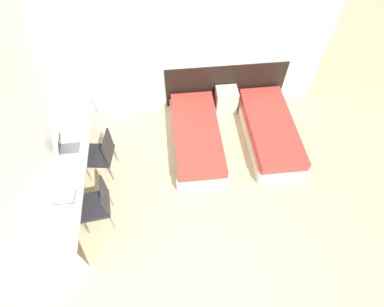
{
  "coord_description": "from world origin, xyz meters",
  "views": [
    {
      "loc": [
        -0.3,
        -0.77,
        4.59
      ],
      "look_at": [
        0.0,
        2.07,
        0.55
      ],
      "focal_mm": 28.0,
      "sensor_mm": 36.0,
      "label": 1
    }
  ],
  "objects_px": {
    "bed_near_window": "(197,137)",
    "laptop": "(66,147)",
    "chair_near_notebook": "(98,203)",
    "bed_near_door": "(270,130)",
    "nightstand": "(226,99)",
    "chair_near_laptop": "(102,153)"
  },
  "relations": [
    {
      "from": "bed_near_window",
      "to": "bed_near_door",
      "type": "distance_m",
      "value": 1.41
    },
    {
      "from": "bed_near_door",
      "to": "chair_near_notebook",
      "type": "xyz_separation_m",
      "value": [
        -3.06,
        -1.37,
        0.33
      ]
    },
    {
      "from": "bed_near_door",
      "to": "nightstand",
      "type": "height_order",
      "value": "nightstand"
    },
    {
      "from": "nightstand",
      "to": "bed_near_door",
      "type": "bearing_deg",
      "value": -50.21
    },
    {
      "from": "bed_near_door",
      "to": "chair_near_laptop",
      "type": "xyz_separation_m",
      "value": [
        -3.06,
        -0.45,
        0.33
      ]
    },
    {
      "from": "bed_near_window",
      "to": "bed_near_door",
      "type": "relative_size",
      "value": 1.0
    },
    {
      "from": "bed_near_door",
      "to": "laptop",
      "type": "distance_m",
      "value": 3.63
    },
    {
      "from": "chair_near_laptop",
      "to": "bed_near_window",
      "type": "bearing_deg",
      "value": 23.19
    },
    {
      "from": "chair_near_laptop",
      "to": "laptop",
      "type": "distance_m",
      "value": 0.56
    },
    {
      "from": "laptop",
      "to": "chair_near_notebook",
      "type": "bearing_deg",
      "value": -63.28
    },
    {
      "from": "bed_near_window",
      "to": "laptop",
      "type": "bearing_deg",
      "value": -167.99
    },
    {
      "from": "bed_near_door",
      "to": "laptop",
      "type": "xyz_separation_m",
      "value": [
        -3.55,
        -0.46,
        0.6
      ]
    },
    {
      "from": "bed_near_window",
      "to": "nightstand",
      "type": "distance_m",
      "value": 1.1
    },
    {
      "from": "bed_near_door",
      "to": "chair_near_notebook",
      "type": "relative_size",
      "value": 2.17
    },
    {
      "from": "chair_near_laptop",
      "to": "nightstand",
      "type": "bearing_deg",
      "value": 36.77
    },
    {
      "from": "bed_near_window",
      "to": "chair_near_notebook",
      "type": "xyz_separation_m",
      "value": [
        -1.65,
        -1.37,
        0.33
      ]
    },
    {
      "from": "nightstand",
      "to": "chair_near_laptop",
      "type": "relative_size",
      "value": 0.54
    },
    {
      "from": "bed_near_door",
      "to": "chair_near_notebook",
      "type": "height_order",
      "value": "chair_near_notebook"
    },
    {
      "from": "bed_near_window",
      "to": "chair_near_notebook",
      "type": "bearing_deg",
      "value": -140.31
    },
    {
      "from": "chair_near_laptop",
      "to": "chair_near_notebook",
      "type": "relative_size",
      "value": 1.0
    },
    {
      "from": "chair_near_notebook",
      "to": "nightstand",
      "type": "bearing_deg",
      "value": 37.06
    },
    {
      "from": "chair_near_laptop",
      "to": "chair_near_notebook",
      "type": "height_order",
      "value": "same"
    }
  ]
}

